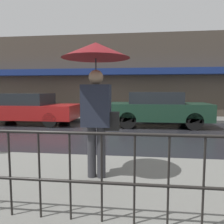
% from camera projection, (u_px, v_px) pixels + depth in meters
% --- Properties ---
extents(ground_plane, '(80.00, 80.00, 0.00)m').
position_uv_depth(ground_plane, '(84.00, 133.00, 8.05)').
color(ground_plane, black).
extents(sidewalk_near, '(28.00, 2.67, 0.13)m').
position_uv_depth(sidewalk_near, '(20.00, 180.00, 3.68)').
color(sidewalk_near, slate).
rests_on(sidewalk_near, ground_plane).
extents(sidewalk_far, '(28.00, 1.70, 0.13)m').
position_uv_depth(sidewalk_far, '(102.00, 118.00, 11.92)').
color(sidewalk_far, slate).
rests_on(sidewalk_far, ground_plane).
extents(lane_marking, '(25.20, 0.12, 0.01)m').
position_uv_depth(lane_marking, '(84.00, 133.00, 8.05)').
color(lane_marking, gold).
rests_on(lane_marking, ground_plane).
extents(building_storefront, '(28.00, 0.85, 4.75)m').
position_uv_depth(building_storefront, '(104.00, 76.00, 12.65)').
color(building_storefront, '#4C4238').
rests_on(building_storefront, ground_plane).
extents(pedestrian, '(1.09, 1.09, 2.19)m').
position_uv_depth(pedestrian, '(96.00, 72.00, 3.48)').
color(pedestrian, '#333338').
rests_on(pedestrian, sidewalk_near).
extents(car_red, '(4.64, 1.94, 1.42)m').
position_uv_depth(car_red, '(27.00, 108.00, 10.22)').
color(car_red, maroon).
rests_on(car_red, ground_plane).
extents(car_dark_green, '(4.23, 1.81, 1.49)m').
position_uv_depth(car_dark_green, '(158.00, 109.00, 9.50)').
color(car_dark_green, '#193828').
rests_on(car_dark_green, ground_plane).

